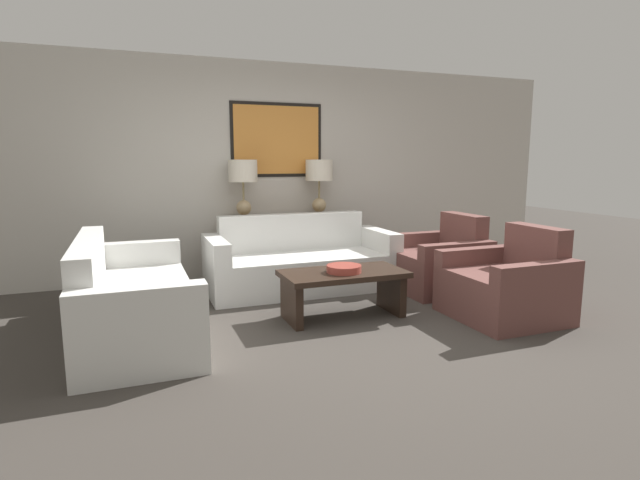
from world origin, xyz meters
name	(u,v)px	position (x,y,z in m)	size (l,w,h in m)	color
ground_plane	(360,332)	(0.00, 0.00, 0.00)	(20.00, 20.00, 0.00)	#3D3833
back_wall	(276,170)	(0.00, 2.52, 1.33)	(8.12, 0.12, 2.65)	beige
console_table	(283,246)	(0.00, 2.26, 0.38)	(1.45, 0.37, 0.77)	brown
table_lamp_left	(243,177)	(-0.49, 2.26, 1.25)	(0.34, 0.34, 0.69)	tan
table_lamp_right	(319,176)	(0.49, 2.26, 1.25)	(0.34, 0.34, 0.69)	tan
couch_by_back_wall	(301,264)	(0.00, 1.58, 0.28)	(2.10, 0.89, 0.83)	silver
couch_by_side	(131,302)	(-1.81, 0.65, 0.28)	(0.89, 2.10, 0.83)	silver
coffee_table	(343,284)	(0.03, 0.44, 0.32)	(1.14, 0.58, 0.44)	black
decorative_bowl	(344,269)	(0.02, 0.40, 0.47)	(0.32, 0.32, 0.07)	#93382D
armchair_near_back_wall	(438,264)	(1.45, 0.99, 0.29)	(0.90, 0.94, 0.85)	brown
armchair_near_camera	(507,287)	(1.45, -0.11, 0.29)	(0.90, 0.94, 0.85)	brown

